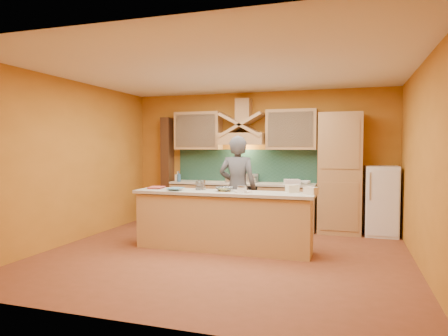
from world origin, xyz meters
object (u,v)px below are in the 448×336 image
(stove, at_px, (242,205))
(fridge, at_px, (381,201))
(kitchen_scale, at_px, (242,190))
(person, at_px, (238,188))
(mixing_bowl, at_px, (224,189))

(stove, distance_m, fridge, 2.71)
(kitchen_scale, bearing_deg, fridge, 53.66)
(person, distance_m, mixing_bowl, 0.65)
(person, height_order, mixing_bowl, person)
(kitchen_scale, xyz_separation_m, mixing_bowl, (-0.33, 0.15, -0.01))
(fridge, height_order, mixing_bowl, fridge)
(fridge, bearing_deg, stove, 180.00)
(stove, distance_m, kitchen_scale, 2.16)
(fridge, height_order, person, person)
(stove, relative_size, kitchen_scale, 8.24)
(person, distance_m, kitchen_scale, 0.85)
(stove, xyz_separation_m, person, (0.26, -1.22, 0.48))
(stove, bearing_deg, mixing_bowl, -83.35)
(stove, relative_size, fridge, 0.69)
(stove, relative_size, person, 0.49)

